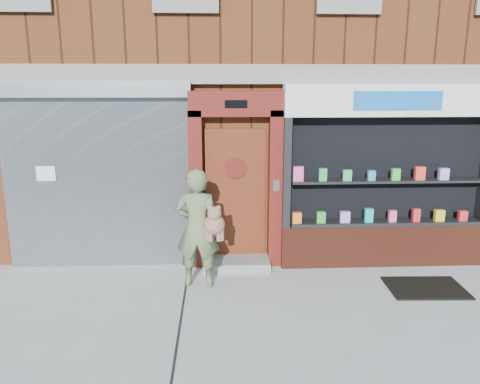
{
  "coord_description": "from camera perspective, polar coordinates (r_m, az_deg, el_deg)",
  "views": [
    {
      "loc": [
        -1.04,
        -5.62,
        3.05
      ],
      "look_at": [
        -0.72,
        1.0,
        1.47
      ],
      "focal_mm": 35.0,
      "sensor_mm": 36.0,
      "label": 1
    }
  ],
  "objects": [
    {
      "name": "ground",
      "position": [
        6.48,
        7.06,
        -14.8
      ],
      "size": [
        80.0,
        80.0,
        0.0
      ],
      "primitive_type": "plane",
      "color": "#9E9E99",
      "rests_on": "ground"
    },
    {
      "name": "building",
      "position": [
        11.7,
        2.49,
        18.07
      ],
      "size": [
        12.0,
        8.16,
        8.0
      ],
      "color": "#572814",
      "rests_on": "ground"
    },
    {
      "name": "shutter_bay",
      "position": [
        7.91,
        -17.08,
        3.13
      ],
      "size": [
        3.1,
        0.3,
        3.04
      ],
      "color": "gray",
      "rests_on": "ground"
    },
    {
      "name": "red_door_bay",
      "position": [
        7.65,
        -0.51,
        1.4
      ],
      "size": [
        1.52,
        0.58,
        2.9
      ],
      "color": "#5D1510",
      "rests_on": "ground"
    },
    {
      "name": "pharmacy_bay",
      "position": [
        8.11,
        17.41,
        0.86
      ],
      "size": [
        3.5,
        0.41,
        3.0
      ],
      "color": "#5C2315",
      "rests_on": "ground"
    },
    {
      "name": "woman",
      "position": [
        7.0,
        -5.07,
        -4.4
      ],
      "size": [
        0.77,
        0.52,
        1.82
      ],
      "color": "#606E48",
      "rests_on": "ground"
    },
    {
      "name": "doormat",
      "position": [
        7.71,
        21.68,
        -10.8
      ],
      "size": [
        1.16,
        0.83,
        0.03
      ],
      "primitive_type": "cube",
      "rotation": [
        0.0,
        0.0,
        -0.04
      ],
      "color": "black",
      "rests_on": "ground"
    }
  ]
}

